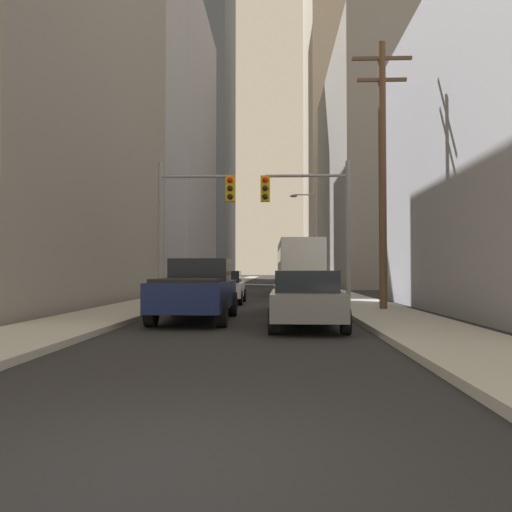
{
  "coord_description": "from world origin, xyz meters",
  "views": [
    {
      "loc": [
        0.9,
        -3.96,
        1.51
      ],
      "look_at": [
        0.0,
        20.05,
        2.21
      ],
      "focal_mm": 36.69,
      "sensor_mm": 36.0,
      "label": 1
    }
  ],
  "objects_px": {
    "sedan_grey": "(306,299)",
    "traffic_signal_near_right": "(310,209)",
    "traffic_signal_near_left": "(192,210)",
    "city_bus": "(298,265)",
    "sedan_green": "(300,292)",
    "sedan_white": "(224,287)",
    "pickup_truck_navy": "(197,290)"
  },
  "relations": [
    {
      "from": "city_bus",
      "to": "sedan_white",
      "type": "distance_m",
      "value": 10.99
    },
    {
      "from": "sedan_grey",
      "to": "sedan_white",
      "type": "xyz_separation_m",
      "value": [
        -3.22,
        10.62,
        0.0
      ]
    },
    {
      "from": "pickup_truck_navy",
      "to": "sedan_green",
      "type": "distance_m",
      "value": 4.43
    },
    {
      "from": "city_bus",
      "to": "sedan_green",
      "type": "distance_m",
      "value": 15.79
    },
    {
      "from": "sedan_grey",
      "to": "traffic_signal_near_right",
      "type": "bearing_deg",
      "value": 85.34
    },
    {
      "from": "sedan_grey",
      "to": "sedan_green",
      "type": "bearing_deg",
      "value": 89.22
    },
    {
      "from": "sedan_green",
      "to": "traffic_signal_near_right",
      "type": "distance_m",
      "value": 4.07
    },
    {
      "from": "pickup_truck_navy",
      "to": "sedan_white",
      "type": "distance_m",
      "value": 8.53
    },
    {
      "from": "city_bus",
      "to": "sedan_grey",
      "type": "xyz_separation_m",
      "value": [
        -0.7,
        -20.83,
        -1.16
      ]
    },
    {
      "from": "pickup_truck_navy",
      "to": "sedan_grey",
      "type": "distance_m",
      "value": 3.83
    },
    {
      "from": "pickup_truck_navy",
      "to": "sedan_green",
      "type": "relative_size",
      "value": 1.28
    },
    {
      "from": "traffic_signal_near_left",
      "to": "sedan_green",
      "type": "bearing_deg",
      "value": -29.04
    },
    {
      "from": "traffic_signal_near_left",
      "to": "traffic_signal_near_right",
      "type": "relative_size",
      "value": 1.0
    },
    {
      "from": "traffic_signal_near_left",
      "to": "traffic_signal_near_right",
      "type": "distance_m",
      "value": 4.82
    },
    {
      "from": "sedan_grey",
      "to": "traffic_signal_near_left",
      "type": "height_order",
      "value": "traffic_signal_near_left"
    },
    {
      "from": "sedan_grey",
      "to": "traffic_signal_near_right",
      "type": "xyz_separation_m",
      "value": [
        0.61,
        7.47,
        3.26
      ]
    },
    {
      "from": "sedan_white",
      "to": "traffic_signal_near_left",
      "type": "relative_size",
      "value": 0.7
    },
    {
      "from": "city_bus",
      "to": "sedan_green",
      "type": "relative_size",
      "value": 2.73
    },
    {
      "from": "sedan_white",
      "to": "sedan_green",
      "type": "bearing_deg",
      "value": -59.22
    },
    {
      "from": "sedan_green",
      "to": "sedan_white",
      "type": "distance_m",
      "value": 6.44
    },
    {
      "from": "sedan_grey",
      "to": "traffic_signal_near_left",
      "type": "distance_m",
      "value": 9.16
    },
    {
      "from": "sedan_green",
      "to": "traffic_signal_near_left",
      "type": "distance_m",
      "value": 5.87
    },
    {
      "from": "sedan_white",
      "to": "traffic_signal_near_right",
      "type": "xyz_separation_m",
      "value": [
        3.83,
        -3.15,
        3.26
      ]
    },
    {
      "from": "city_bus",
      "to": "sedan_green",
      "type": "xyz_separation_m",
      "value": [
        -0.63,
        -15.73,
        -1.16
      ]
    },
    {
      "from": "city_bus",
      "to": "traffic_signal_near_left",
      "type": "height_order",
      "value": "traffic_signal_near_left"
    },
    {
      "from": "sedan_white",
      "to": "traffic_signal_near_right",
      "type": "distance_m",
      "value": 5.94
    },
    {
      "from": "sedan_white",
      "to": "traffic_signal_near_right",
      "type": "height_order",
      "value": "traffic_signal_near_right"
    },
    {
      "from": "sedan_grey",
      "to": "traffic_signal_near_right",
      "type": "relative_size",
      "value": 0.7
    },
    {
      "from": "sedan_green",
      "to": "sedan_white",
      "type": "relative_size",
      "value": 1.0
    },
    {
      "from": "sedan_grey",
      "to": "traffic_signal_near_right",
      "type": "height_order",
      "value": "traffic_signal_near_right"
    },
    {
      "from": "pickup_truck_navy",
      "to": "sedan_grey",
      "type": "relative_size",
      "value": 1.28
    },
    {
      "from": "sedan_green",
      "to": "traffic_signal_near_left",
      "type": "bearing_deg",
      "value": 150.96
    }
  ]
}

